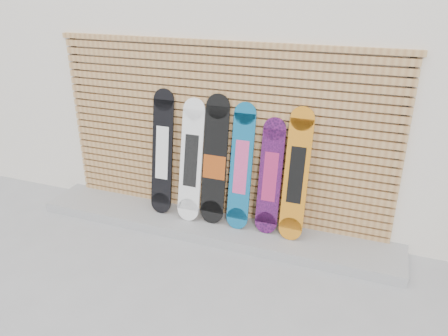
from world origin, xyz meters
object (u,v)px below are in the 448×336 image
(snowboard_1, at_px, (191,161))
(snowboard_4, at_px, (270,177))
(snowboard_3, at_px, (241,167))
(snowboard_5, at_px, (296,175))
(snowboard_2, at_px, (215,162))
(snowboard_0, at_px, (162,153))

(snowboard_1, xyz_separation_m, snowboard_4, (1.00, 0.03, -0.07))
(snowboard_3, height_order, snowboard_5, snowboard_5)
(snowboard_3, height_order, snowboard_4, snowboard_3)
(snowboard_1, distance_m, snowboard_2, 0.31)
(snowboard_3, relative_size, snowboard_5, 0.99)
(snowboard_3, bearing_deg, snowboard_0, 179.57)
(snowboard_1, relative_size, snowboard_2, 0.95)
(snowboard_4, height_order, snowboard_5, snowboard_5)
(snowboard_0, distance_m, snowboard_3, 1.05)
(snowboard_0, relative_size, snowboard_5, 1.04)
(snowboard_5, bearing_deg, snowboard_0, 179.52)
(snowboard_5, bearing_deg, snowboard_4, 176.29)
(snowboard_0, xyz_separation_m, snowboard_5, (1.71, -0.01, -0.03))
(snowboard_0, xyz_separation_m, snowboard_2, (0.71, -0.00, -0.01))
(snowboard_3, bearing_deg, snowboard_5, -0.56)
(snowboard_0, height_order, snowboard_5, snowboard_0)
(snowboard_0, bearing_deg, snowboard_2, -0.34)
(snowboard_1, xyz_separation_m, snowboard_5, (1.30, 0.01, 0.01))
(snowboard_2, relative_size, snowboard_3, 1.04)
(snowboard_0, bearing_deg, snowboard_4, 0.22)
(snowboard_3, xyz_separation_m, snowboard_4, (0.36, 0.01, -0.07))
(snowboard_4, bearing_deg, snowboard_1, -178.30)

